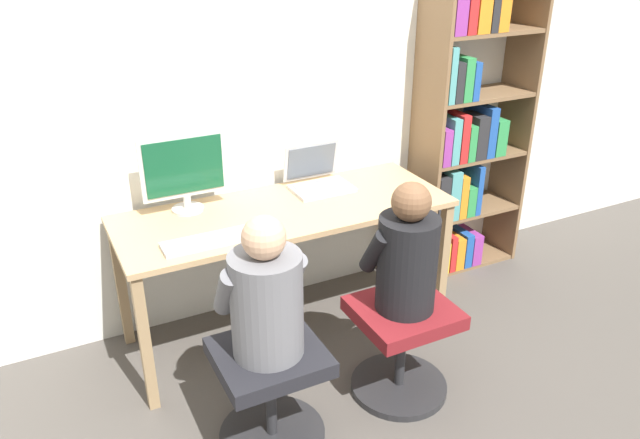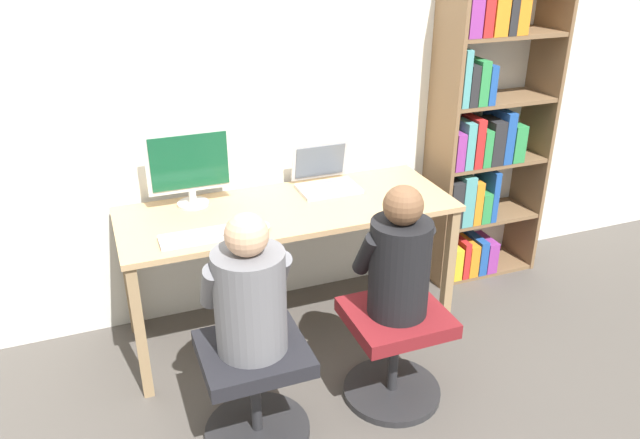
% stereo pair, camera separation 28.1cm
% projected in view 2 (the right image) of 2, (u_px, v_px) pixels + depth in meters
% --- Properties ---
extents(ground_plane, '(14.00, 14.00, 0.00)m').
position_uv_depth(ground_plane, '(311.00, 360.00, 3.33)').
color(ground_plane, '#4C4742').
extents(wall_back, '(10.00, 0.05, 2.60)m').
position_uv_depth(wall_back, '(263.00, 88.00, 3.37)').
color(wall_back, silver).
rests_on(wall_back, ground_plane).
extents(desk, '(1.76, 0.66, 0.76)m').
position_uv_depth(desk, '(288.00, 221.00, 3.31)').
color(desk, tan).
rests_on(desk, ground_plane).
extents(desktop_monitor, '(0.44, 0.17, 0.41)m').
position_uv_depth(desktop_monitor, '(190.00, 167.00, 3.20)').
color(desktop_monitor, beige).
rests_on(desktop_monitor, desk).
extents(laptop, '(0.33, 0.27, 0.24)m').
position_uv_depth(laptop, '(326.00, 179.00, 3.49)').
color(laptop, '#B7B7BC').
rests_on(laptop, desk).
extents(keyboard, '(0.43, 0.13, 0.03)m').
position_uv_depth(keyboard, '(205.00, 236.00, 2.95)').
color(keyboard, '#B2B2B7').
rests_on(keyboard, desk).
extents(computer_mouse_by_keyboard, '(0.06, 0.10, 0.03)m').
position_uv_depth(computer_mouse_by_keyboard, '(264.00, 226.00, 3.04)').
color(computer_mouse_by_keyboard, '#99999E').
rests_on(computer_mouse_by_keyboard, desk).
extents(office_chair_left, '(0.48, 0.48, 0.49)m').
position_uv_depth(office_chair_left, '(255.00, 384.00, 2.73)').
color(office_chair_left, '#262628').
rests_on(office_chair_left, ground_plane).
extents(office_chair_right, '(0.48, 0.48, 0.49)m').
position_uv_depth(office_chair_right, '(394.00, 347.00, 2.97)').
color(office_chair_right, '#262628').
rests_on(office_chair_right, ground_plane).
extents(person_at_monitor, '(0.37, 0.32, 0.62)m').
position_uv_depth(person_at_monitor, '(250.00, 293.00, 2.53)').
color(person_at_monitor, slate).
rests_on(person_at_monitor, office_chair_left).
extents(person_at_laptop, '(0.34, 0.30, 0.63)m').
position_uv_depth(person_at_laptop, '(399.00, 259.00, 2.77)').
color(person_at_laptop, black).
rests_on(person_at_laptop, office_chair_right).
extents(bookshelf, '(0.72, 0.32, 1.93)m').
position_uv_depth(bookshelf, '(481.00, 137.00, 3.77)').
color(bookshelf, brown).
rests_on(bookshelf, ground_plane).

